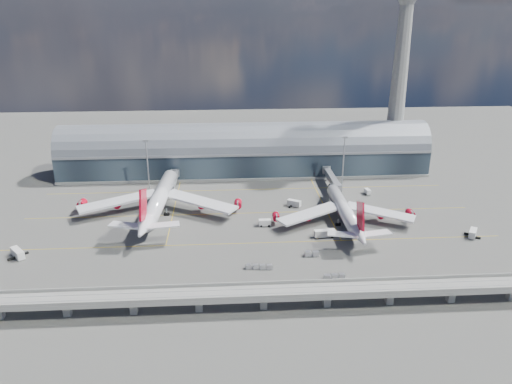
{
  "coord_description": "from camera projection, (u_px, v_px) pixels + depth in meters",
  "views": [
    {
      "loc": [
        -10.87,
        -187.18,
        90.02
      ],
      "look_at": [
        1.87,
        10.0,
        14.0
      ],
      "focal_mm": 35.0,
      "sensor_mm": 36.0,
      "label": 1
    }
  ],
  "objects": [
    {
      "name": "airliner_right",
      "position": [
        345.0,
        212.0,
        213.6
      ],
      "size": [
        61.95,
        64.73,
        20.59
      ],
      "rotation": [
        0.0,
        0.0,
        -0.01
      ],
      "color": "white",
      "rests_on": "ground"
    },
    {
      "name": "guideway",
      "position": [
        264.0,
        294.0,
        154.19
      ],
      "size": [
        220.0,
        8.5,
        7.2
      ],
      "color": "gray",
      "rests_on": "ground"
    },
    {
      "name": "floodlight_mast_left",
      "position": [
        147.0,
        163.0,
        250.63
      ],
      "size": [
        3.0,
        0.7,
        25.7
      ],
      "color": "gray",
      "rests_on": "ground"
    },
    {
      "name": "service_truck_3",
      "position": [
        473.0,
        233.0,
        202.58
      ],
      "size": [
        5.62,
        6.86,
        3.16
      ],
      "rotation": [
        0.0,
        0.0,
        -0.57
      ],
      "color": "silver",
      "rests_on": "ground"
    },
    {
      "name": "cargo_train_1",
      "position": [
        259.0,
        267.0,
        178.54
      ],
      "size": [
        9.94,
        2.63,
        1.64
      ],
      "rotation": [
        0.0,
        0.0,
        1.68
      ],
      "color": "gray",
      "rests_on": "ground"
    },
    {
      "name": "service_truck_4",
      "position": [
        367.0,
        192.0,
        247.5
      ],
      "size": [
        2.64,
        4.71,
        2.62
      ],
      "rotation": [
        0.0,
        0.0,
        0.11
      ],
      "color": "silver",
      "rests_on": "ground"
    },
    {
      "name": "ground",
      "position": [
        253.0,
        232.0,
        207.31
      ],
      "size": [
        500.0,
        500.0,
        0.0
      ],
      "primitive_type": "plane",
      "color": "#474744",
      "rests_on": "ground"
    },
    {
      "name": "cargo_train_2",
      "position": [
        312.0,
        254.0,
        187.45
      ],
      "size": [
        5.74,
        2.17,
        1.91
      ],
      "rotation": [
        0.0,
        0.0,
        1.64
      ],
      "color": "gray",
      "rests_on": "ground"
    },
    {
      "name": "airliner_left",
      "position": [
        159.0,
        200.0,
        222.69
      ],
      "size": [
        74.43,
        78.21,
        23.82
      ],
      "rotation": [
        0.0,
        0.0,
        -0.07
      ],
      "color": "white",
      "rests_on": "ground"
    },
    {
      "name": "service_truck_0",
      "position": [
        18.0,
        253.0,
        186.34
      ],
      "size": [
        7.07,
        7.78,
        3.29
      ],
      "rotation": [
        0.0,
        0.0,
        0.69
      ],
      "color": "silver",
      "rests_on": "ground"
    },
    {
      "name": "service_truck_1",
      "position": [
        265.0,
        223.0,
        212.44
      ],
      "size": [
        5.15,
        2.63,
        2.96
      ],
      "rotation": [
        0.0,
        0.0,
        1.59
      ],
      "color": "silver",
      "rests_on": "ground"
    },
    {
      "name": "service_truck_2",
      "position": [
        325.0,
        233.0,
        202.43
      ],
      "size": [
        8.84,
        3.38,
        3.13
      ],
      "rotation": [
        0.0,
        0.0,
        1.68
      ],
      "color": "silver",
      "rests_on": "ground"
    },
    {
      "name": "terminal",
      "position": [
        245.0,
        153.0,
        275.87
      ],
      "size": [
        200.0,
        30.0,
        28.0
      ],
      "color": "#1C262F",
      "rests_on": "ground"
    },
    {
      "name": "cargo_train_0",
      "position": [
        335.0,
        277.0,
        172.06
      ],
      "size": [
        7.87,
        2.12,
        1.74
      ],
      "rotation": [
        0.0,
        0.0,
        1.51
      ],
      "color": "gray",
      "rests_on": "ground"
    },
    {
      "name": "taxi_lines",
      "position": [
        250.0,
        211.0,
        227.9
      ],
      "size": [
        200.0,
        80.12,
        0.01
      ],
      "color": "gold",
      "rests_on": "ground"
    },
    {
      "name": "control_tower",
      "position": [
        400.0,
        76.0,
        271.19
      ],
      "size": [
        19.0,
        19.0,
        103.0
      ],
      "color": "gray",
      "rests_on": "ground"
    },
    {
      "name": "jet_bridge_right",
      "position": [
        331.0,
        177.0,
        255.73
      ],
      "size": [
        4.4,
        32.0,
        7.25
      ],
      "color": "gray",
      "rests_on": "ground"
    },
    {
      "name": "floodlight_mast_right",
      "position": [
        344.0,
        159.0,
        256.65
      ],
      "size": [
        3.0,
        0.7,
        25.7
      ],
      "color": "gray",
      "rests_on": "ground"
    },
    {
      "name": "service_truck_5",
      "position": [
        294.0,
        203.0,
        232.71
      ],
      "size": [
        6.64,
        5.4,
        3.05
      ],
      "rotation": [
        0.0,
        0.0,
        1.01
      ],
      "color": "silver",
      "rests_on": "ground"
    },
    {
      "name": "jet_bridge_left",
      "position": [
        173.0,
        180.0,
        252.68
      ],
      "size": [
        4.4,
        28.0,
        7.25
      ],
      "color": "gray",
      "rests_on": "ground"
    }
  ]
}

